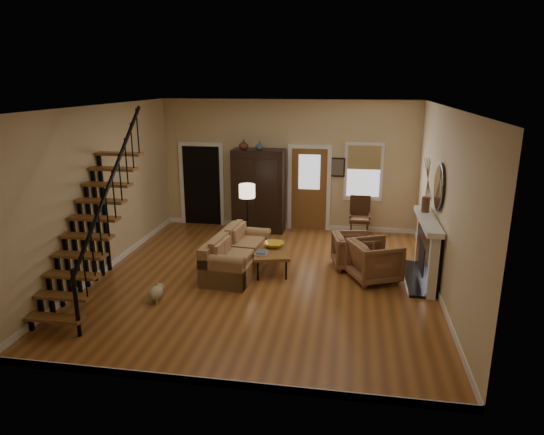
% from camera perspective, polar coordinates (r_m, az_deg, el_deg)
% --- Properties ---
extents(room, '(7.00, 7.33, 3.30)m').
position_cam_1_polar(room, '(10.82, -1.51, 3.88)').
color(room, '#995926').
rests_on(room, ground).
extents(staircase, '(0.94, 2.80, 3.20)m').
position_cam_1_polar(staircase, '(8.81, -20.75, 0.67)').
color(staircase, brown).
rests_on(staircase, ground).
extents(fireplace, '(0.33, 1.95, 2.30)m').
position_cam_1_polar(fireplace, '(9.74, 18.00, -2.97)').
color(fireplace, black).
rests_on(fireplace, ground).
extents(armoire, '(1.30, 0.60, 2.10)m').
position_cam_1_polar(armoire, '(12.30, -1.57, 3.18)').
color(armoire, black).
rests_on(armoire, ground).
extents(vase_a, '(0.24, 0.24, 0.25)m').
position_cam_1_polar(vase_a, '(12.08, -3.36, 8.58)').
color(vase_a, '#4C2619').
rests_on(vase_a, armoire).
extents(vase_b, '(0.20, 0.20, 0.21)m').
position_cam_1_polar(vase_b, '(12.00, -1.47, 8.46)').
color(vase_b, '#334C60').
rests_on(vase_b, armoire).
extents(sofa, '(1.06, 2.11, 0.76)m').
position_cam_1_polar(sofa, '(9.83, -4.10, -4.24)').
color(sofa, '#997245').
rests_on(sofa, ground).
extents(coffee_table, '(0.95, 1.31, 0.45)m').
position_cam_1_polar(coffee_table, '(9.91, -0.22, -4.98)').
color(coffee_table, brown).
rests_on(coffee_table, ground).
extents(bowl, '(0.40, 0.40, 0.10)m').
position_cam_1_polar(bowl, '(9.95, 0.21, -3.21)').
color(bowl, gold).
rests_on(bowl, coffee_table).
extents(books, '(0.22, 0.30, 0.06)m').
position_cam_1_polar(books, '(9.56, -1.24, -4.14)').
color(books, beige).
rests_on(books, coffee_table).
extents(armchair_left, '(1.15, 1.14, 0.80)m').
position_cam_1_polar(armchair_left, '(9.57, 11.97, -5.01)').
color(armchair_left, brown).
rests_on(armchair_left, ground).
extents(armchair_right, '(0.91, 0.90, 0.71)m').
position_cam_1_polar(armchair_right, '(10.15, 9.45, -3.89)').
color(armchair_right, brown).
rests_on(armchair_right, ground).
extents(floor_lamp, '(0.37, 0.37, 1.55)m').
position_cam_1_polar(floor_lamp, '(10.85, -2.91, -0.09)').
color(floor_lamp, black).
rests_on(floor_lamp, ground).
extents(side_chair, '(0.54, 0.54, 1.02)m').
position_cam_1_polar(side_chair, '(12.03, 10.27, -0.03)').
color(side_chair, '#3D2313').
rests_on(side_chair, ground).
extents(dog, '(0.24, 0.40, 0.29)m').
position_cam_1_polar(dog, '(8.83, -13.52, -8.73)').
color(dog, '#C1B384').
rests_on(dog, ground).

